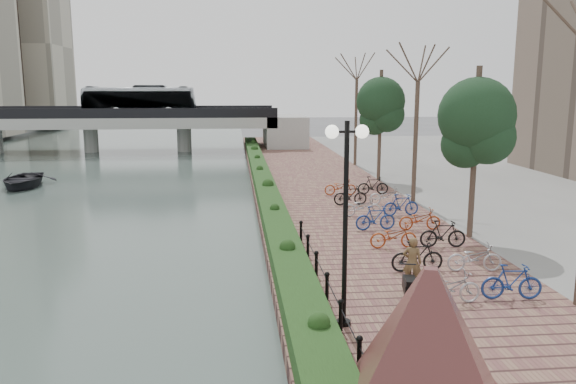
{
  "coord_description": "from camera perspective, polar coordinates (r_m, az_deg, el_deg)",
  "views": [
    {
      "loc": [
        -1.04,
        -11.36,
        6.17
      ],
      "look_at": [
        1.11,
        11.1,
        2.0
      ],
      "focal_mm": 35.0,
      "sensor_mm": 36.0,
      "label": 1
    }
  ],
  "objects": [
    {
      "name": "street_trees",
      "position": [
        25.8,
        15.12,
        4.59
      ],
      "size": [
        3.2,
        37.12,
        6.8
      ],
      "color": "#3B2A22",
      "rests_on": "promenade"
    },
    {
      "name": "bridge",
      "position": [
        57.9,
        -18.54,
        7.17
      ],
      "size": [
        36.0,
        10.77,
        6.5
      ],
      "color": "#B0B0AA",
      "rests_on": "ground"
    },
    {
      "name": "ground",
      "position": [
        12.97,
        -0.22,
        -17.94
      ],
      "size": [
        220.0,
        220.0,
        0.0
      ],
      "primitive_type": "plane",
      "color": "#59595B",
      "rests_on": "ground"
    },
    {
      "name": "lamppost",
      "position": [
        13.12,
        5.93,
        1.16
      ],
      "size": [
        1.02,
        0.32,
        4.95
      ],
      "color": "black",
      "rests_on": "promenade"
    },
    {
      "name": "motorcycle",
      "position": [
        15.49,
        12.23,
        -9.4
      ],
      "size": [
        0.77,
        1.56,
        0.94
      ],
      "primitive_type": null,
      "rotation": [
        0.0,
        0.0,
        -0.21
      ],
      "color": "black",
      "rests_on": "promenade"
    },
    {
      "name": "promenade",
      "position": [
        29.89,
        4.36,
        -0.98
      ],
      "size": [
        8.0,
        75.0,
        0.5
      ],
      "primitive_type": "cube",
      "color": "brown",
      "rests_on": "ground"
    },
    {
      "name": "granite_monument",
      "position": [
        10.03,
        13.96,
        -14.99
      ],
      "size": [
        5.08,
        5.08,
        2.78
      ],
      "color": "#47221E",
      "rests_on": "promenade"
    },
    {
      "name": "chain_fence",
      "position": [
        14.59,
        4.63,
        -10.96
      ],
      "size": [
        0.1,
        14.1,
        0.7
      ],
      "color": "black",
      "rests_on": "promenade"
    },
    {
      "name": "boat",
      "position": [
        39.12,
        -25.37,
        1.14
      ],
      "size": [
        3.66,
        4.92,
        0.98
      ],
      "primitive_type": "imported",
      "rotation": [
        0.0,
        0.0,
        0.06
      ],
      "color": "black",
      "rests_on": "river_water"
    },
    {
      "name": "hedge",
      "position": [
        31.86,
        -2.43,
        0.76
      ],
      "size": [
        1.1,
        56.0,
        0.6
      ],
      "primitive_type": "cube",
      "color": "#1D3814",
      "rests_on": "promenade"
    },
    {
      "name": "pedestrian",
      "position": [
        16.66,
        12.5,
        -6.98
      ],
      "size": [
        0.64,
        0.53,
        1.49
      ],
      "primitive_type": "imported",
      "rotation": [
        0.0,
        0.0,
        2.78
      ],
      "color": "brown",
      "rests_on": "promenade"
    },
    {
      "name": "river_water",
      "position": [
        39.43,
        -26.12,
        0.41
      ],
      "size": [
        30.0,
        130.0,
        0.02
      ],
      "primitive_type": "cube",
      "color": "#44554F",
      "rests_on": "ground"
    },
    {
      "name": "bicycle_parking",
      "position": [
        23.13,
        11.1,
        -2.71
      ],
      "size": [
        2.4,
        17.32,
        1.0
      ],
      "color": "#B0AFB4",
      "rests_on": "promenade"
    }
  ]
}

